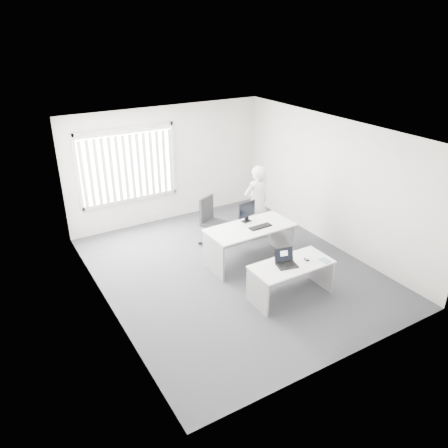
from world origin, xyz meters
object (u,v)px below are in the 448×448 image
person (256,203)px  laptop (287,259)px  monitor (247,212)px  desk_far (250,237)px  desk_near (291,273)px  office_chair (213,229)px

person → laptop: bearing=67.0°
monitor → desk_far: bearing=-117.1°
desk_near → person: 2.39m
person → monitor: (-0.64, -0.58, 0.15)m
desk_near → desk_far: (0.05, 1.40, 0.09)m
office_chair → person: size_ratio=0.61×
office_chair → desk_near: bearing=-110.9°
desk_far → desk_near: bearing=-93.7°
person → laptop: size_ratio=4.95×
desk_far → person: 1.14m
office_chair → person: (0.94, -0.34, 0.54)m
laptop → monitor: (0.25, 1.68, 0.21)m
desk_near → office_chair: office_chair is taller
desk_far → office_chair: (-0.22, 1.17, -0.25)m
desk_far → monitor: size_ratio=4.17×
person → monitor: 0.87m
desk_far → monitor: 0.51m
desk_far → laptop: size_ratio=5.09×
laptop → desk_near: bearing=22.9°
monitor → person: bearing=32.3°
person → monitor: bearing=40.7°
desk_far → laptop: 1.45m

